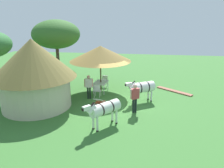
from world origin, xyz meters
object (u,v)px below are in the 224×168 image
Objects in this scene: shade_umbrella at (100,53)px; patio_chair_west_end at (97,90)px; guest_beside_umbrella at (89,85)px; zebra_by_umbrella at (104,109)px; striped_lounge_chair at (100,102)px; thatched_hut at (34,71)px; patio_dining_table at (101,83)px; standing_watcher at (135,96)px; patio_chair_near_lawn at (105,80)px; zebra_nearest_camera at (142,88)px; acacia_tree_right_background at (56,34)px.

shade_umbrella reaches higher than patio_chair_west_end.
guest_beside_umbrella reaches higher than zebra_by_umbrella.
zebra_by_umbrella is at bearing -63.05° from striped_lounge_chair.
thatched_hut is 4.96m from patio_dining_table.
patio_dining_table is at bearing 95.13° from standing_watcher.
zebra_nearest_camera reaches higher than patio_chair_near_lawn.
patio_dining_table is at bearing 90.00° from patio_chair_near_lawn.
acacia_tree_right_background is at bearing -11.60° from patio_chair_near_lawn.
thatched_hut is 3.59m from guest_beside_umbrella.
patio_chair_west_end is at bearing -59.10° from thatched_hut.
patio_chair_near_lawn is at bearing -38.95° from thatched_hut.
zebra_nearest_camera is at bearing -117.52° from patio_dining_table.
guest_beside_umbrella is 1.84× the size of striped_lounge_chair.
patio_chair_west_end is 3.43m from standing_watcher.
patio_dining_table is 2.69m from striped_lounge_chair.
standing_watcher is (-1.78, -3.14, 0.05)m from guest_beside_umbrella.
guest_beside_umbrella reaches higher than zebra_nearest_camera.
thatched_hut is 5.59× the size of patio_chair_near_lawn.
striped_lounge_chair is at bearing -70.62° from patio_chair_west_end.
shade_umbrella is 2.20m from patio_dining_table.
striped_lounge_chair is (-1.13, -0.94, -0.74)m from guest_beside_umbrella.
thatched_hut reaches higher than zebra_nearest_camera.
zebra_nearest_camera is (-0.40, -3.04, 0.45)m from patio_chair_west_end.
patio_dining_table is at bearing -47.13° from thatched_hut.
guest_beside_umbrella is at bearing 140.68° from striped_lounge_chair.
patio_chair_near_lawn is at bearing -3.97° from patio_dining_table.
striped_lounge_chair is (-2.63, -0.40, -2.60)m from shade_umbrella.
shade_umbrella is 3.72m from striped_lounge_chair.
guest_beside_umbrella reaches higher than striped_lounge_chair.
thatched_hut reaches higher than patio_dining_table.
shade_umbrella reaches higher than patio_chair_near_lawn.
standing_watcher is 1.77m from zebra_nearest_camera.
patio_chair_west_end reaches higher than striped_lounge_chair.
thatched_hut is 5.16m from zebra_by_umbrella.
striped_lounge_chair is at bearing 81.48° from zebra_nearest_camera.
acacia_tree_right_background is (5.59, 6.67, 2.88)m from standing_watcher.
thatched_hut is at bearing 145.76° from standing_watcher.
patio_chair_west_end reaches higher than patio_dining_table.
standing_watcher reaches higher than zebra_by_umbrella.
shade_umbrella is at bearing 95.13° from standing_watcher.
acacia_tree_right_background is at bearing -14.14° from zebra_by_umbrella.
patio_chair_west_end is at bearing -32.51° from zebra_by_umbrella.
thatched_hut is at bearing -173.37° from acacia_tree_right_background.
patio_chair_near_lawn is 1.00× the size of patio_chair_west_end.
thatched_hut is at bearing 17.36° from zebra_by_umbrella.
patio_chair_west_end is at bearing -130.83° from acacia_tree_right_background.
guest_beside_umbrella is at bearing 80.83° from patio_chair_near_lawn.
standing_watcher reaches higher than striped_lounge_chair.
patio_dining_table is (0.00, -0.00, -2.20)m from shade_umbrella.
acacia_tree_right_background is (1.16, 4.15, 3.39)m from patio_chair_near_lawn.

